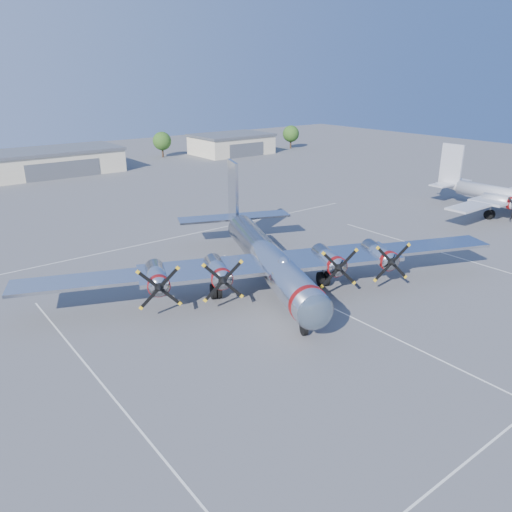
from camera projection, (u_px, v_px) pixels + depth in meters
ground at (309, 296)px, 49.64m from camera, size 260.00×260.00×0.00m
parking_lines at (321, 302)px, 48.34m from camera, size 60.00×50.08×0.01m
hangar_center at (53, 161)px, 109.67m from camera, size 28.60×14.60×5.40m
hangar_east at (231, 144)px, 137.18m from camera, size 20.60×14.60×5.40m
tree_east at (162, 141)px, 130.84m from camera, size 4.80×4.80×6.64m
tree_far_east at (291, 134)px, 146.67m from camera, size 4.80×4.80×6.64m
main_bomber_b29 at (265, 284)px, 52.61m from camera, size 57.14×48.63×10.69m
twin_engine_east at (496, 212)px, 79.88m from camera, size 31.39×22.77×9.85m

